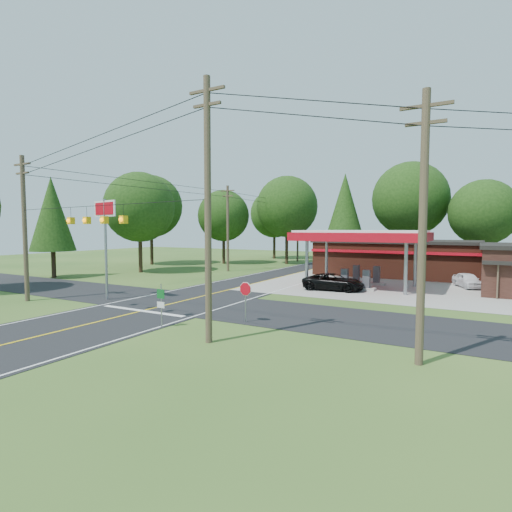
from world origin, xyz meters
The scene contains 18 objects.
ground centered at (0.00, 0.00, 0.00)m, with size 120.00×120.00×0.00m, color #2F541D.
main_highway centered at (0.00, 0.00, 0.01)m, with size 8.00×120.00×0.02m, color black.
cross_road centered at (0.00, 0.00, 0.01)m, with size 70.00×7.00×0.02m, color black.
lane_center_yellow centered at (0.00, 0.00, 0.03)m, with size 0.15×110.00×0.00m, color yellow.
gas_canopy centered at (9.00, 13.00, 4.27)m, with size 10.60×7.40×4.88m.
convenience_store centered at (10.00, 22.98, 1.92)m, with size 16.40×7.55×3.80m.
utility_pole_near_right centered at (7.50, -7.00, 5.96)m, with size 1.80×0.30×11.50m.
utility_pole_near_left centered at (-9.50, -5.00, 5.20)m, with size 1.80×0.30×10.00m.
utility_pole_far_left centered at (-8.00, 18.00, 5.20)m, with size 1.80×0.30×10.00m.
utility_pole_right_b centered at (16.00, -5.50, 5.20)m, with size 1.80×0.30×10.00m.
utility_pole_north centered at (-6.50, 35.00, 4.75)m, with size 0.30×0.30×9.50m.
overhead_beacons centered at (-1.00, -6.00, 6.21)m, with size 17.04×2.04×1.03m.
treeline_backdrop centered at (0.82, 24.01, 7.49)m, with size 70.27×51.59×13.30m.
suv_car centered at (7.53, 10.00, 0.68)m, with size 4.91×4.91×1.36m, color black.
sedan_car centered at (17.00, 17.00, 0.63)m, with size 3.69×3.69×1.26m, color white.
big_stop_sign centered at (-5.00, -2.01, 5.28)m, with size 2.60×0.56×7.07m.
octagonal_stop_sign centered at (7.00, -3.01, 1.63)m, with size 0.78×0.12×2.21m.
route_sign_post centered at (3.80, -6.02, 1.33)m, with size 0.46×0.09×2.24m.
Camera 1 is at (17.85, -21.10, 5.06)m, focal length 28.00 mm.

